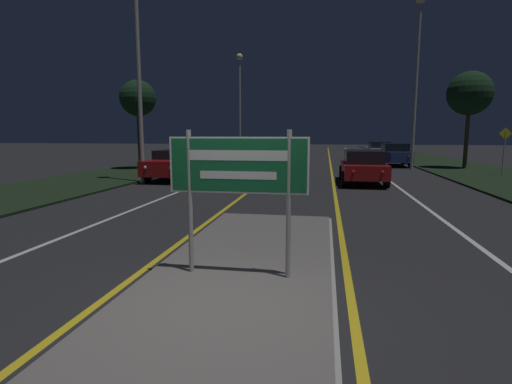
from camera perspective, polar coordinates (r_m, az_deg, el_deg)
name	(u,v)px	position (r m, az deg, el deg)	size (l,w,h in m)	color
ground_plane	(222,308)	(5.22, -4.83, -16.21)	(160.00, 160.00, 0.00)	#232326
median_island	(239,278)	(6.07, -2.48, -12.16)	(2.83, 8.99, 0.10)	#999993
verge_left	(159,167)	(26.91, -13.70, 3.53)	(5.00, 100.00, 0.08)	black
verge_right	(471,171)	(26.03, 28.38, 2.62)	(5.00, 100.00, 0.08)	black
centre_line_yellow_left	(287,163)	(29.80, 4.38, 4.11)	(0.12, 70.00, 0.01)	gold
centre_line_yellow_right	(330,164)	(29.67, 10.58, 3.98)	(0.12, 70.00, 0.01)	gold
lane_line_white_left	(252,163)	(30.16, -0.54, 4.19)	(0.12, 70.00, 0.01)	silver
lane_line_white_right	(367,164)	(29.82, 15.58, 3.84)	(0.12, 70.00, 0.01)	silver
edge_line_white_left	(214,162)	(30.84, -6.05, 4.23)	(0.10, 70.00, 0.01)	silver
edge_line_white_right	(411,165)	(30.26, 21.25, 3.64)	(0.10, 70.00, 0.01)	silver
highway_sign	(238,173)	(5.71, -2.58, 2.76)	(2.03, 0.07, 2.12)	#9E9E99
streetlight_left_near	(136,10)	(18.91, -16.74, 23.59)	(0.63, 0.63, 10.54)	#9E9E99
streetlight_left_far	(240,87)	(37.68, -2.34, 14.71)	(0.59, 0.59, 9.37)	#9E9E99
streetlight_right_near	(418,57)	(26.65, 22.08, 17.42)	(0.56, 0.56, 10.19)	#9E9E99
car_receding_0	(363,166)	(18.21, 15.01, 3.61)	(1.91, 4.58, 1.46)	maroon
car_receding_1	(394,154)	(28.82, 19.13, 5.14)	(1.91, 4.23, 1.54)	navy
car_receding_2	(379,150)	(36.85, 17.12, 5.78)	(1.96, 4.27, 1.51)	#B7B7BC
car_approaching_0	(176,164)	(19.30, -11.35, 3.96)	(2.01, 4.13, 1.41)	maroon
car_approaching_1	(279,152)	(32.15, 3.26, 5.75)	(1.92, 4.61, 1.39)	silver
car_approaching_2	(264,146)	(48.13, 1.11, 6.64)	(1.92, 4.56, 1.49)	#B7B7BC
warning_sign	(504,147)	(23.92, 31.95, 5.52)	(0.60, 0.06, 2.40)	#9E9E99
roadside_palm_left	(138,99)	(25.09, -16.52, 12.62)	(2.11, 2.11, 5.23)	#4C3823
roadside_palm_right	(470,94)	(27.64, 28.23, 12.26)	(2.59, 2.59, 5.79)	#4C3823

